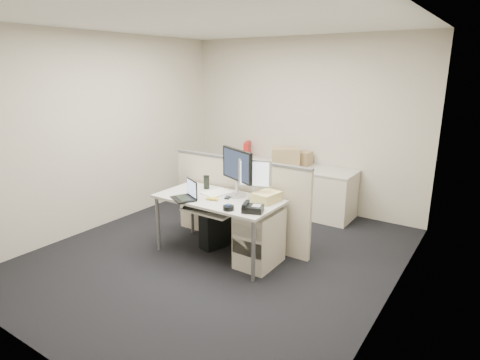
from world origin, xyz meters
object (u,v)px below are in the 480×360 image
Objects in this scene: monitor_main at (237,173)px; desk_phone at (253,209)px; desk at (218,203)px; laptop at (183,190)px.

monitor_main is 2.65× the size of desk_phone.
desk is at bearing -107.00° from monitor_main.
desk is 0.42m from monitor_main.
laptop is 0.91m from desk_phone.
desk_phone is (0.45, -0.36, -0.25)m from monitor_main.
monitor_main is (0.15, 0.18, 0.35)m from desk.
desk_phone is (0.60, -0.18, 0.10)m from desk.
desk is 0.45m from laptop.
monitor_main reaches higher than laptop.
laptop is at bearing -136.97° from desk.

